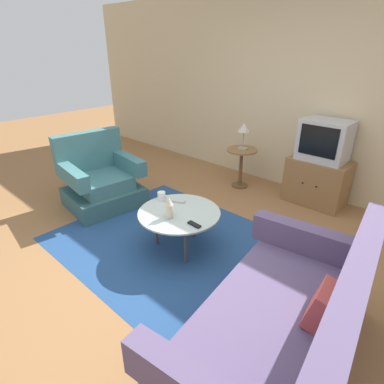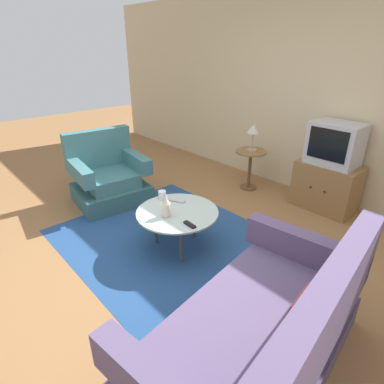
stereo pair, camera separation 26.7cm
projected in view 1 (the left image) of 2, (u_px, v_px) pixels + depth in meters
ground_plane at (176, 258)px, 3.18m from camera, size 16.00×16.00×0.00m
back_wall at (303, 94)px, 4.26m from camera, size 9.00×0.12×2.70m
area_rug at (180, 247)px, 3.35m from camera, size 2.67×1.99×0.00m
armchair at (101, 182)px, 4.15m from camera, size 0.91×1.00×0.93m
couch at (280, 329)px, 2.02m from camera, size 1.15×1.78×0.95m
coffee_table at (179, 215)px, 3.18m from camera, size 0.84×0.84×0.43m
side_table at (241, 160)px, 4.62m from camera, size 0.45×0.45×0.59m
tv_stand at (317, 182)px, 4.18m from camera, size 0.75×0.49×0.61m
television at (325, 140)px, 3.95m from camera, size 0.58×0.43×0.51m
table_lamp at (244, 129)px, 4.44m from camera, size 0.18×0.18×0.38m
vase at (169, 208)px, 3.01m from camera, size 0.08×0.08×0.23m
mug at (162, 196)px, 3.38m from camera, size 0.14×0.08×0.10m
tv_remote_dark at (194, 225)px, 2.92m from camera, size 0.14×0.05×0.02m
tv_remote_silver at (177, 201)px, 3.35m from camera, size 0.18×0.12×0.02m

